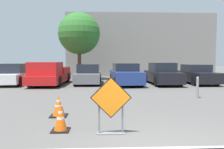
{
  "coord_description": "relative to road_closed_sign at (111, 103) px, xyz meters",
  "views": [
    {
      "loc": [
        -1.28,
        -3.75,
        1.72
      ],
      "look_at": [
        -0.76,
        8.27,
        0.93
      ],
      "focal_mm": 35.0,
      "sensor_mm": 36.0,
      "label": 1
    }
  ],
  "objects": [
    {
      "name": "ground_plane",
      "position": [
        1.09,
        8.77,
        -0.73
      ],
      "size": [
        96.0,
        96.0,
        0.0
      ],
      "primitive_type": "plane",
      "color": "#565451"
    },
    {
      "name": "road_closed_sign",
      "position": [
        0.0,
        0.0,
        0.0
      ],
      "size": [
        0.96,
        0.2,
        1.34
      ],
      "color": "black",
      "rests_on": "ground_plane"
    },
    {
      "name": "traffic_cone_nearest",
      "position": [
        -1.22,
        0.3,
        -0.43
      ],
      "size": [
        0.43,
        0.43,
        0.63
      ],
      "color": "black",
      "rests_on": "ground_plane"
    },
    {
      "name": "traffic_cone_second",
      "position": [
        -1.54,
        1.71,
        -0.42
      ],
      "size": [
        0.51,
        0.51,
        0.65
      ],
      "color": "black",
      "rests_on": "ground_plane"
    },
    {
      "name": "parked_car_nearest",
      "position": [
        -6.55,
        10.8,
        -0.05
      ],
      "size": [
        2.05,
        4.42,
        1.49
      ],
      "rotation": [
        0.0,
        0.0,
        3.21
      ],
      "color": "white",
      "rests_on": "ground_plane"
    },
    {
      "name": "pickup_truck",
      "position": [
        -3.89,
        10.31,
        -0.01
      ],
      "size": [
        2.17,
        5.27,
        1.6
      ],
      "rotation": [
        0.0,
        0.0,
        3.12
      ],
      "color": "red",
      "rests_on": "ground_plane"
    },
    {
      "name": "parked_car_second",
      "position": [
        -1.22,
        11.08,
        -0.08
      ],
      "size": [
        1.84,
        4.22,
        1.44
      ],
      "rotation": [
        0.0,
        0.0,
        3.13
      ],
      "color": "slate",
      "rests_on": "ground_plane"
    },
    {
      "name": "parked_car_third",
      "position": [
        1.44,
        10.42,
        -0.02
      ],
      "size": [
        2.06,
        4.7,
        1.51
      ],
      "rotation": [
        0.0,
        0.0,
        3.19
      ],
      "color": "navy",
      "rests_on": "ground_plane"
    },
    {
      "name": "parked_car_fourth",
      "position": [
        4.1,
        10.47,
        -0.02
      ],
      "size": [
        1.87,
        4.4,
        1.55
      ],
      "rotation": [
        0.0,
        0.0,
        3.16
      ],
      "color": "black",
      "rests_on": "ground_plane"
    },
    {
      "name": "parked_car_fifth",
      "position": [
        6.76,
        10.91,
        -0.07
      ],
      "size": [
        1.86,
        4.67,
        1.41
      ],
      "rotation": [
        0.0,
        0.0,
        3.16
      ],
      "color": "black",
      "rests_on": "ground_plane"
    },
    {
      "name": "bollard_nearest",
      "position": [
        4.11,
        4.67,
        -0.21
      ],
      "size": [
        0.12,
        0.12,
        0.98
      ],
      "color": "gray",
      "rests_on": "ground_plane"
    },
    {
      "name": "building_facade_backdrop",
      "position": [
        3.99,
        20.63,
        2.65
      ],
      "size": [
        16.11,
        5.0,
        6.75
      ],
      "color": "gray",
      "rests_on": "ground_plane"
    },
    {
      "name": "street_tree_behind_lot",
      "position": [
        -2.23,
        14.44,
        3.32
      ],
      "size": [
        3.66,
        3.66,
        5.9
      ],
      "color": "#513823",
      "rests_on": "ground_plane"
    }
  ]
}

